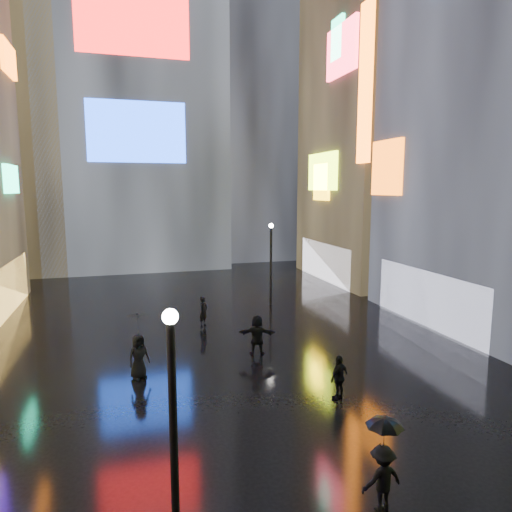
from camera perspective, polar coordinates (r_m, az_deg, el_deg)
name	(u,v)px	position (r m, az deg, el deg)	size (l,w,h in m)	color
ground	(214,327)	(24.80, -5.28, -8.85)	(140.00, 140.00, 0.00)	black
building_right_far	(385,104)	(39.59, 15.78, 17.77)	(10.28, 12.00, 28.00)	black
tower_main	(131,43)	(49.17, -15.39, 24.29)	(16.00, 14.20, 42.00)	black
tower_flank_right	(247,98)	(51.96, -1.12, 19.16)	(12.00, 12.00, 34.00)	black
tower_flank_left	(3,123)	(46.58, -29.03, 14.39)	(10.00, 10.00, 26.00)	black
lamp_near	(173,425)	(9.32, -10.30, -20.02)	(0.30, 0.30, 5.20)	black
lamp_far	(271,259)	(28.72, 1.88, -0.39)	(0.30, 0.30, 5.20)	black
pedestrian_2	(382,478)	(11.97, 15.50, -25.20)	(1.02, 0.58, 1.57)	black
pedestrian_3	(339,377)	(16.81, 10.35, -14.68)	(0.93, 0.39, 1.59)	black
pedestrian_4	(139,356)	(18.76, -14.46, -12.05)	(0.85, 0.56, 1.75)	black
pedestrian_5	(257,335)	(20.57, 0.14, -9.85)	(1.67, 0.53, 1.80)	black
pedestrian_6	(203,311)	(24.88, -6.58, -6.88)	(0.59, 0.38, 1.61)	black
umbrella_1	(384,432)	(11.38, 15.74, -20.37)	(0.82, 0.82, 0.72)	black
umbrella_2	(137,324)	(18.35, -14.61, -8.20)	(0.96, 0.98, 0.88)	black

